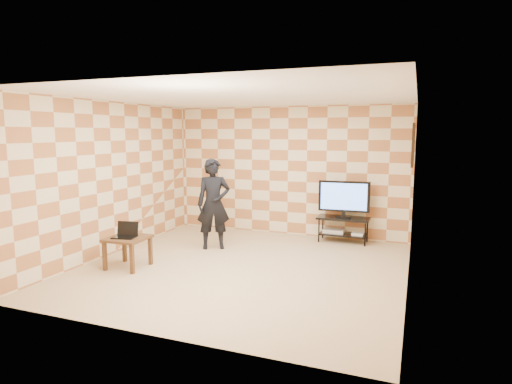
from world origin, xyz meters
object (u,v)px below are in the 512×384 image
(tv_stand, at_px, (343,224))
(person, at_px, (214,204))
(tv, at_px, (344,197))
(side_table, at_px, (128,243))

(tv_stand, height_order, person, person)
(tv, bearing_deg, side_table, -136.19)
(person, bearing_deg, tv, 0.98)
(tv, height_order, side_table, tv)
(tv_stand, height_order, tv, tv)
(tv_stand, relative_size, person, 0.60)
(person, bearing_deg, side_table, -146.37)
(tv_stand, xyz_separation_m, person, (-2.19, -1.31, 0.48))
(side_table, relative_size, person, 0.37)
(side_table, distance_m, person, 1.78)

